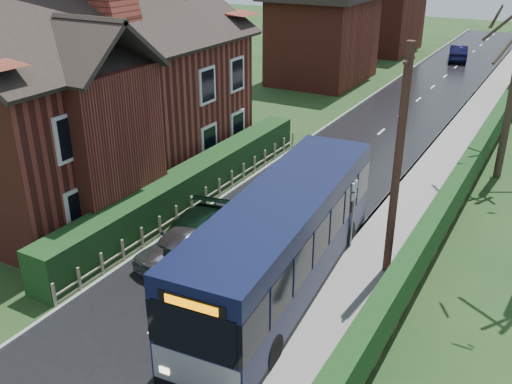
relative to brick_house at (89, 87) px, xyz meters
The scene contains 16 objects.
ground 10.87m from the brick_house, 28.67° to the right, with size 140.00×140.00×0.00m, color #2F441D.
road 11.07m from the brick_house, 30.89° to the left, with size 6.00×100.00×0.02m, color black.
pavement 14.64m from the brick_house, 21.92° to the left, with size 2.50×100.00×0.14m, color slate.
kerb_right 13.59m from the brick_house, 23.91° to the left, with size 0.12×100.00×0.14m, color gray.
kerb_left 8.85m from the brick_house, 42.59° to the left, with size 0.12×100.00×0.10m, color gray.
front_hedge 6.02m from the brick_house, ahead, with size 1.20×16.00×1.60m, color black.
picket_fence 6.83m from the brick_house, ahead, with size 0.10×16.00×0.90m, color gray, non-canonical shape.
right_wall_hedge 15.80m from the brick_house, 19.77° to the left, with size 0.60×50.00×1.80m.
brick_house is the anchor object (origin of this frame).
bus 11.81m from the brick_house, 17.71° to the right, with size 3.35×10.94×3.27m.
car_silver 8.90m from the brick_house, 26.28° to the right, with size 1.49×3.70×1.26m, color #9F9EA2.
car_green 8.63m from the brick_house, 23.43° to the right, with size 1.75×4.30×1.25m, color black.
car_distant 37.07m from the brick_house, 77.04° to the left, with size 1.48×4.23×1.40m, color black.
bus_stop_sign 12.22m from the brick_house, ahead, with size 0.08×0.40×2.64m.
telegraph_pole 13.59m from the brick_house, ahead, with size 0.26×0.97×7.53m.
tree_house_side 6.57m from the brick_house, 83.14° to the left, with size 4.25×4.25×9.65m.
Camera 1 is at (8.93, -12.32, 10.18)m, focal length 40.00 mm.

